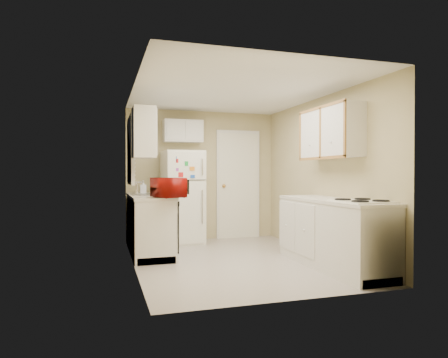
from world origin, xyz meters
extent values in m
plane|color=#BFB5AA|center=(0.00, 0.00, 0.00)|extent=(3.80, 3.80, 0.00)
plane|color=white|center=(0.00, 0.00, 2.40)|extent=(3.80, 3.80, 0.00)
plane|color=tan|center=(-1.40, 0.00, 1.20)|extent=(3.80, 3.80, 0.00)
plane|color=tan|center=(1.40, 0.00, 1.20)|extent=(3.80, 3.80, 0.00)
plane|color=tan|center=(0.00, 1.90, 1.20)|extent=(2.80, 2.80, 0.00)
plane|color=tan|center=(0.00, -1.90, 1.20)|extent=(2.80, 2.80, 0.00)
cube|color=silver|center=(-1.10, 0.90, 0.45)|extent=(0.60, 1.80, 0.90)
cube|color=black|center=(-0.81, 0.30, 0.49)|extent=(0.03, 0.58, 0.72)
cube|color=gray|center=(-1.10, 1.05, 0.86)|extent=(0.54, 0.74, 0.16)
imported|color=#960B06|center=(-0.92, 0.13, 1.05)|extent=(0.56, 0.41, 0.33)
imported|color=silver|center=(-1.15, 1.36, 1.00)|extent=(0.10, 0.10, 0.22)
cube|color=silver|center=(-1.36, 1.05, 1.60)|extent=(0.10, 0.98, 1.08)
cube|color=silver|center=(-1.25, 0.22, 1.80)|extent=(0.30, 0.45, 0.70)
cube|color=white|center=(-0.45, 1.54, 0.82)|extent=(0.70, 0.68, 1.63)
cube|color=silver|center=(-0.40, 1.75, 2.00)|extent=(0.70, 0.30, 0.40)
cube|color=white|center=(0.70, 1.86, 1.02)|extent=(0.86, 0.06, 2.08)
cube|color=silver|center=(1.10, -0.80, 0.45)|extent=(0.60, 2.00, 0.90)
cube|color=white|center=(1.13, -1.36, 0.40)|extent=(0.55, 0.67, 0.80)
cube|color=silver|center=(1.25, -0.50, 1.80)|extent=(0.30, 1.20, 0.70)
camera|label=1|loc=(-1.80, -5.39, 1.24)|focal=32.00mm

